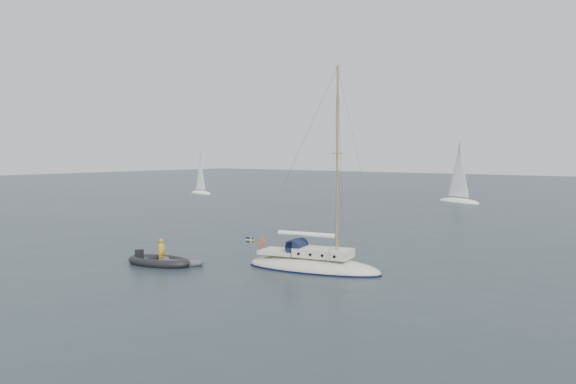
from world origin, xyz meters
The scene contains 6 objects.
ground centered at (0.00, 0.00, 0.00)m, with size 300.00×300.00×0.00m, color black.
sailboat centered at (-0.45, 1.97, 0.91)m, with size 8.43×2.53×12.00m.
dinghy centered at (-7.68, -1.55, 0.19)m, with size 2.96×1.34×0.42m.
rib centered at (-8.67, -2.40, 0.25)m, with size 4.28×1.95×1.60m.
distant_yacht_a centered at (-49.38, 40.10, 3.03)m, with size 5.36×2.86×7.10m.
distant_yacht_c centered at (-9.77, 49.63, 3.75)m, with size 6.61×3.53×8.76m.
Camera 1 is at (17.59, -24.06, 6.70)m, focal length 35.00 mm.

